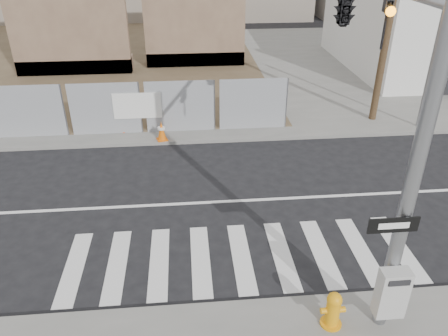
{
  "coord_description": "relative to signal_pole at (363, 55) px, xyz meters",
  "views": [
    {
      "loc": [
        -1.19,
        -10.71,
        7.07
      ],
      "look_at": [
        -0.24,
        -0.48,
        1.4
      ],
      "focal_mm": 35.0,
      "sensor_mm": 36.0,
      "label": 1
    }
  ],
  "objects": [
    {
      "name": "ground",
      "position": [
        -2.49,
        2.05,
        -4.78
      ],
      "size": [
        100.0,
        100.0,
        0.0
      ],
      "primitive_type": "plane",
      "color": "black",
      "rests_on": "ground"
    },
    {
      "name": "sidewalk_far",
      "position": [
        -2.49,
        16.05,
        -4.72
      ],
      "size": [
        50.0,
        20.0,
        0.12
      ],
      "primitive_type": "cube",
      "color": "slate",
      "rests_on": "ground"
    },
    {
      "name": "signal_pole",
      "position": [
        0.0,
        0.0,
        0.0
      ],
      "size": [
        0.96,
        5.87,
        7.0
      ],
      "color": "gray",
      "rests_on": "sidewalk_near"
    },
    {
      "name": "far_signal_pole",
      "position": [
        5.51,
        6.65,
        -1.3
      ],
      "size": [
        0.16,
        0.2,
        5.6
      ],
      "color": "gray",
      "rests_on": "sidewalk_far"
    },
    {
      "name": "concrete_wall_left",
      "position": [
        -9.49,
        15.13,
        -1.4
      ],
      "size": [
        6.0,
        1.3,
        8.0
      ],
      "color": "brown",
      "rests_on": "sidewalk_far"
    },
    {
      "name": "concrete_wall_right",
      "position": [
        -2.99,
        16.13,
        -1.4
      ],
      "size": [
        5.5,
        1.3,
        8.0
      ],
      "color": "brown",
      "rests_on": "sidewalk_far"
    },
    {
      "name": "fire_hydrant",
      "position": [
        -0.99,
        -2.76,
        -4.26
      ],
      "size": [
        0.5,
        0.44,
        0.81
      ],
      "rotation": [
        0.0,
        0.0,
        0.04
      ],
      "color": "orange",
      "rests_on": "sidewalk_near"
    },
    {
      "name": "traffic_cone_c",
      "position": [
        -6.01,
        7.25,
        -4.29
      ],
      "size": [
        0.5,
        0.5,
        0.76
      ],
      "rotation": [
        0.0,
        0.0,
        0.32
      ],
      "color": "#E4400C",
      "rests_on": "sidewalk_far"
    },
    {
      "name": "traffic_cone_d",
      "position": [
        -4.62,
        6.27,
        -4.3
      ],
      "size": [
        0.47,
        0.47,
        0.73
      ],
      "rotation": [
        0.0,
        0.0,
        0.28
      ],
      "color": "#E2600B",
      "rests_on": "sidewalk_far"
    }
  ]
}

